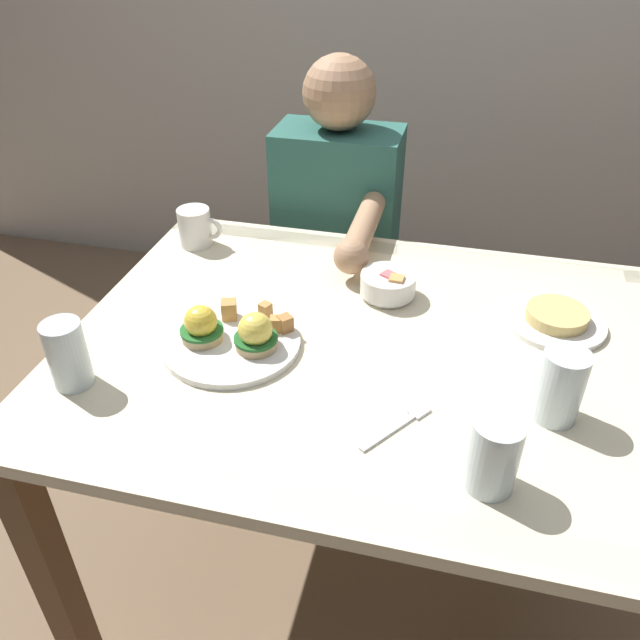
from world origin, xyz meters
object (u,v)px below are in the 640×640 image
(fork, at_px, (399,425))
(side_plate, at_px, (556,319))
(fruit_bowl, at_px, (387,285))
(water_glass_extra, at_px, (68,358))
(water_glass_far, at_px, (559,389))
(coffee_mug, at_px, (196,226))
(water_glass_near, at_px, (492,459))
(dining_table, at_px, (370,385))
(eggs_benedict_plate, at_px, (232,336))
(diner_person, at_px, (336,237))

(fork, relative_size, side_plate, 0.68)
(fruit_bowl, distance_m, water_glass_extra, 0.66)
(water_glass_far, xyz_separation_m, side_plate, (0.02, 0.28, -0.04))
(coffee_mug, xyz_separation_m, water_glass_near, (0.73, -0.61, 0.00))
(dining_table, relative_size, water_glass_extra, 9.33)
(dining_table, bearing_deg, side_plate, 23.85)
(eggs_benedict_plate, xyz_separation_m, water_glass_extra, (-0.24, -0.17, 0.03))
(diner_person, bearing_deg, dining_table, -70.83)
(fruit_bowl, bearing_deg, eggs_benedict_plate, -136.25)
(water_glass_near, bearing_deg, eggs_benedict_plate, 154.85)
(water_glass_near, height_order, diner_person, diner_person)
(fruit_bowl, height_order, diner_person, diner_person)
(fruit_bowl, distance_m, water_glass_near, 0.54)
(dining_table, xyz_separation_m, coffee_mug, (-0.50, 0.30, 0.16))
(dining_table, height_order, diner_person, diner_person)
(coffee_mug, bearing_deg, fruit_bowl, -14.09)
(eggs_benedict_plate, relative_size, water_glass_near, 2.19)
(fruit_bowl, height_order, water_glass_near, water_glass_near)
(fruit_bowl, xyz_separation_m, coffee_mug, (-0.50, 0.12, 0.02))
(water_glass_near, bearing_deg, water_glass_far, 59.92)
(water_glass_far, relative_size, water_glass_extra, 1.02)
(coffee_mug, relative_size, diner_person, 0.10)
(eggs_benedict_plate, height_order, diner_person, diner_person)
(eggs_benedict_plate, distance_m, fork, 0.38)
(water_glass_near, distance_m, water_glass_far, 0.21)
(water_glass_near, height_order, water_glass_extra, water_glass_extra)
(water_glass_extra, bearing_deg, water_glass_near, -4.68)
(coffee_mug, distance_m, water_glass_far, 0.93)
(eggs_benedict_plate, bearing_deg, coffee_mug, 121.70)
(side_plate, bearing_deg, eggs_benedict_plate, -159.73)
(water_glass_extra, xyz_separation_m, side_plate, (0.85, 0.40, -0.04))
(dining_table, relative_size, water_glass_near, 9.72)
(dining_table, bearing_deg, water_glass_far, -20.77)
(dining_table, relative_size, eggs_benedict_plate, 4.44)
(water_glass_near, distance_m, side_plate, 0.48)
(water_glass_near, xyz_separation_m, side_plate, (0.12, 0.46, -0.04))
(fork, distance_m, diner_person, 0.87)
(dining_table, distance_m, coffee_mug, 0.60)
(eggs_benedict_plate, relative_size, water_glass_extra, 2.10)
(dining_table, distance_m, eggs_benedict_plate, 0.30)
(dining_table, relative_size, side_plate, 6.00)
(water_glass_far, bearing_deg, fork, -160.62)
(fruit_bowl, xyz_separation_m, fork, (0.08, -0.39, -0.03))
(water_glass_far, bearing_deg, dining_table, 159.23)
(water_glass_near, bearing_deg, fork, 148.03)
(water_glass_near, bearing_deg, coffee_mug, 140.02)
(fork, bearing_deg, coffee_mug, 138.26)
(fruit_bowl, bearing_deg, water_glass_far, -42.63)
(water_glass_extra, bearing_deg, diner_person, 70.78)
(coffee_mug, xyz_separation_m, diner_person, (0.29, 0.30, -0.14))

